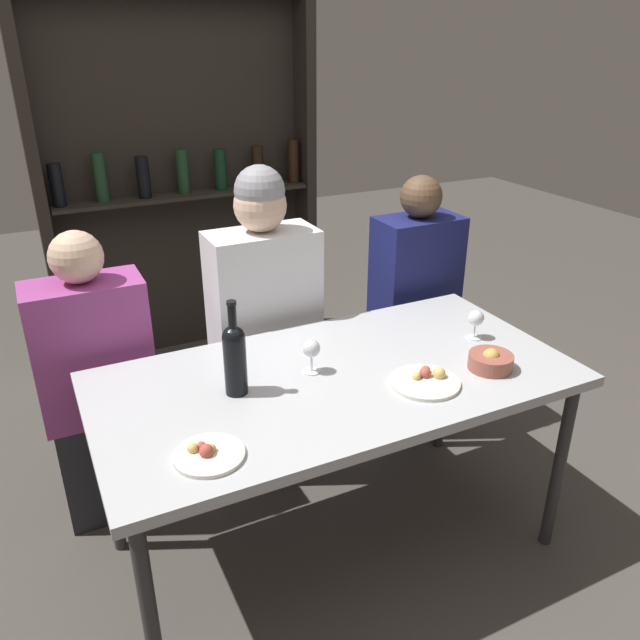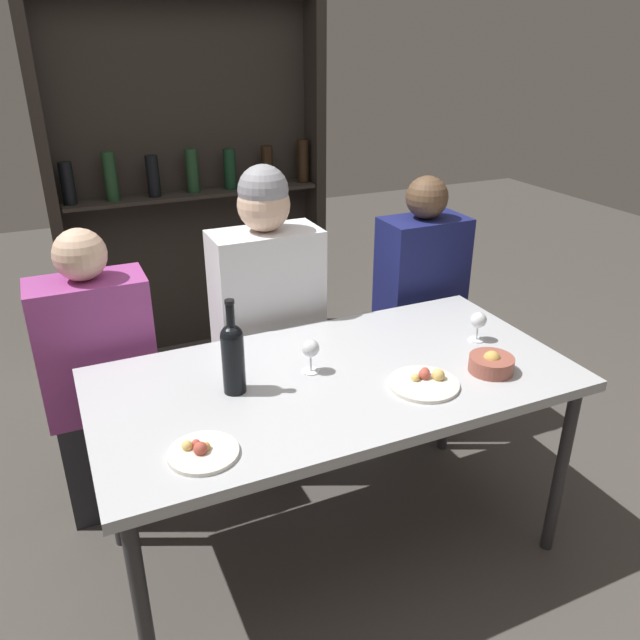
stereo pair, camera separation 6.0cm
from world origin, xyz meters
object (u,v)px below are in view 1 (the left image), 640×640
wine_glass_0 (476,319)px  seated_person_right (413,315)px  wine_glass_1 (311,350)px  food_plate_1 (208,454)px  food_plate_0 (426,380)px  seated_person_center (265,333)px  wine_bottle (235,356)px  snack_bowl (491,361)px  seated_person_left (99,391)px

wine_glass_0 → seated_person_right: 0.63m
wine_glass_1 → food_plate_1: (-0.45, -0.29, -0.07)m
seated_person_right → food_plate_0: bearing=-122.0°
seated_person_right → seated_person_center: bearing=180.0°
wine_bottle → food_plate_0: wine_bottle is taller
food_plate_0 → wine_glass_1: bearing=142.6°
snack_bowl → seated_person_left: 1.43m
wine_glass_0 → food_plate_0: (-0.35, -0.19, -0.07)m
wine_bottle → food_plate_0: (0.57, -0.21, -0.12)m
wine_glass_1 → snack_bowl: 0.60m
snack_bowl → seated_person_center: size_ratio=0.11×
seated_person_left → seated_person_center: seated_person_center is taller
seated_person_left → seated_person_center: (0.67, 0.00, 0.10)m
wine_glass_1 → seated_person_left: 0.87m
wine_glass_0 → snack_bowl: wine_glass_0 is taller
wine_bottle → seated_person_right: (1.04, 0.55, -0.29)m
food_plate_0 → seated_person_center: seated_person_center is taller
snack_bowl → seated_person_right: size_ratio=0.12×
wine_glass_0 → food_plate_0: wine_glass_0 is taller
food_plate_1 → wine_glass_0: bearing=13.3°
snack_bowl → seated_person_right: 0.83m
food_plate_0 → seated_person_left: bearing=140.8°
food_plate_0 → food_plate_1: 0.75m
food_plate_0 → seated_person_right: seated_person_right is taller
snack_bowl → seated_person_left: size_ratio=0.13×
wine_glass_0 → seated_person_left: (-1.28, 0.57, -0.27)m
wine_bottle → seated_person_center: size_ratio=0.24×
wine_glass_1 → food_plate_0: bearing=-37.4°
wine_glass_1 → seated_person_right: 0.97m
wine_glass_0 → food_plate_0: 0.41m
food_plate_1 → snack_bowl: 1.00m
food_plate_1 → snack_bowl: (0.99, 0.05, 0.02)m
seated_person_center → seated_person_right: seated_person_center is taller
food_plate_1 → seated_person_center: size_ratio=0.15×
snack_bowl → wine_glass_1: bearing=155.9°
wine_bottle → food_plate_1: bearing=-122.6°
wine_glass_0 → wine_glass_1: wine_glass_1 is taller
wine_bottle → snack_bowl: bearing=-15.7°
wine_glass_0 → wine_glass_1: bearing=176.9°
wine_glass_1 → food_plate_0: wine_glass_1 is taller
wine_bottle → wine_glass_1: (0.27, 0.02, -0.05)m
wine_glass_1 → food_plate_1: bearing=-146.6°
snack_bowl → seated_person_left: bearing=146.7°
food_plate_0 → seated_person_right: size_ratio=0.19×
seated_person_left → wine_glass_0: bearing=-23.8°
snack_bowl → seated_person_left: (-1.18, 0.78, -0.22)m
food_plate_0 → seated_person_right: bearing=58.0°
wine_glass_0 → seated_person_left: bearing=156.2°
seated_person_center → seated_person_left: bearing=180.0°
wine_glass_1 → seated_person_center: size_ratio=0.09×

